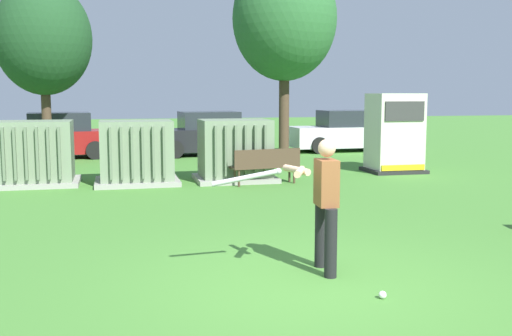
# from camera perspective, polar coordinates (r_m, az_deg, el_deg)

# --- Properties ---
(ground_plane) EXTENTS (96.00, 96.00, 0.00)m
(ground_plane) POSITION_cam_1_polar(r_m,az_deg,el_deg) (7.67, 5.08, -10.65)
(ground_plane) COLOR #478433
(transformer_west) EXTENTS (2.10, 1.70, 1.62)m
(transformer_west) POSITION_cam_1_polar(r_m,az_deg,el_deg) (16.34, -19.91, 1.25)
(transformer_west) COLOR #9E9B93
(transformer_west) RESTS_ON ground
(transformer_mid_west) EXTENTS (2.10, 1.70, 1.62)m
(transformer_mid_west) POSITION_cam_1_polar(r_m,az_deg,el_deg) (15.84, -11.11, 1.37)
(transformer_mid_west) COLOR #9E9B93
(transformer_mid_west) RESTS_ON ground
(transformer_mid_east) EXTENTS (2.10, 1.70, 1.62)m
(transformer_mid_east) POSITION_cam_1_polar(r_m,az_deg,el_deg) (16.12, -1.99, 1.59)
(transformer_mid_east) COLOR #9E9B93
(transformer_mid_east) RESTS_ON ground
(generator_enclosure) EXTENTS (1.60, 1.40, 2.30)m
(generator_enclosure) POSITION_cam_1_polar(r_m,az_deg,el_deg) (18.32, 12.81, 3.17)
(generator_enclosure) COLOR #262626
(generator_enclosure) RESTS_ON ground
(park_bench) EXTENTS (1.84, 0.70, 0.92)m
(park_bench) POSITION_cam_1_polar(r_m,az_deg,el_deg) (15.42, 0.95, 0.40)
(park_bench) COLOR #4C3828
(park_bench) RESTS_ON ground
(batter) EXTENTS (1.61, 0.72, 1.74)m
(batter) POSITION_cam_1_polar(r_m,az_deg,el_deg) (7.90, 6.18, -2.85)
(batter) COLOR black
(batter) RESTS_ON ground
(sports_ball) EXTENTS (0.09, 0.09, 0.09)m
(sports_ball) POSITION_cam_1_polar(r_m,az_deg,el_deg) (7.22, 11.75, -11.53)
(sports_ball) COLOR white
(sports_ball) RESTS_ON ground
(tree_left) EXTENTS (3.09, 3.09, 5.91)m
(tree_left) POSITION_cam_1_polar(r_m,az_deg,el_deg) (21.34, -19.27, 11.32)
(tree_left) COLOR #4C3828
(tree_left) RESTS_ON ground
(tree_center_left) EXTENTS (3.79, 3.79, 7.24)m
(tree_center_left) POSITION_cam_1_polar(r_m,az_deg,el_deg) (22.78, 2.68, 13.73)
(tree_center_left) COLOR #4C3828
(tree_center_left) RESTS_ON ground
(parked_car_leftmost) EXTENTS (4.35, 2.23, 1.62)m
(parked_car_leftmost) POSITION_cam_1_polar(r_m,az_deg,el_deg) (22.80, -18.16, 2.77)
(parked_car_leftmost) COLOR maroon
(parked_car_leftmost) RESTS_ON ground
(parked_car_left_of_center) EXTENTS (4.32, 2.16, 1.62)m
(parked_car_left_of_center) POSITION_cam_1_polar(r_m,az_deg,el_deg) (22.85, -4.69, 3.11)
(parked_car_left_of_center) COLOR black
(parked_car_left_of_center) RESTS_ON ground
(parked_car_right_of_center) EXTENTS (4.22, 1.95, 1.62)m
(parked_car_right_of_center) POSITION_cam_1_polar(r_m,az_deg,el_deg) (24.59, 8.25, 3.34)
(parked_car_right_of_center) COLOR silver
(parked_car_right_of_center) RESTS_ON ground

